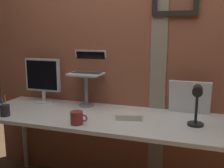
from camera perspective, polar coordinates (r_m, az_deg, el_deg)
brick_wall_back at (r=2.46m, az=5.45°, el=6.13°), size 3.02×0.16×2.47m
desk at (r=2.22m, az=-0.81°, el=-8.55°), size 2.22×0.71×0.77m
monitor at (r=2.66m, az=-14.59°, el=1.34°), size 0.36×0.18×0.43m
laptop_stand at (r=2.46m, az=-5.55°, el=-0.23°), size 0.28×0.22×0.30m
laptop at (r=2.49m, az=-5.02°, el=3.64°), size 0.31×0.27×0.22m
whiteboard_panel at (r=2.31m, az=16.26°, el=-2.79°), size 0.34×0.09×0.29m
desk_lamp at (r=1.98m, az=17.69°, el=-3.60°), size 0.12×0.20×0.32m
pen_cup at (r=2.36m, az=-21.92°, el=-5.24°), size 0.08×0.08×0.17m
coffee_mug at (r=2.01m, az=-7.51°, el=-7.21°), size 0.13×0.09×0.10m
paper_clutter_stack at (r=2.14m, az=3.62°, el=-6.77°), size 0.23×0.18×0.04m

